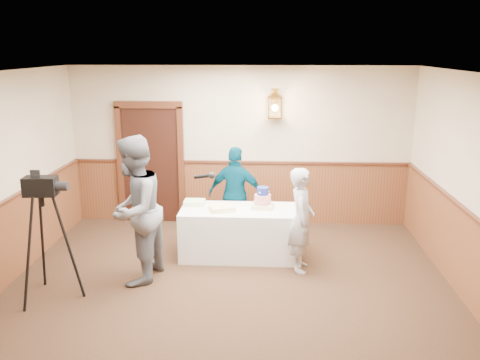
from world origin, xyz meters
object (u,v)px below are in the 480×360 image
(assistant_p, at_px, (236,195))
(sheet_cake_yellow, at_px, (222,208))
(display_table, at_px, (241,232))
(tiered_cake, at_px, (263,200))
(baker, at_px, (301,220))
(tv_camera_rig, at_px, (47,245))
(interviewer, at_px, (134,210))
(sheet_cake_green, at_px, (195,203))

(assistant_p, bearing_deg, sheet_cake_yellow, 89.53)
(display_table, xyz_separation_m, tiered_cake, (0.33, 0.08, 0.50))
(sheet_cake_yellow, height_order, baker, baker)
(sheet_cake_yellow, distance_m, baker, 1.20)
(display_table, height_order, tv_camera_rig, tv_camera_rig)
(interviewer, bearing_deg, tv_camera_rig, -50.20)
(tiered_cake, bearing_deg, tv_camera_rig, -149.90)
(assistant_p, relative_size, tv_camera_rig, 0.99)
(tv_camera_rig, bearing_deg, display_table, 27.57)
(assistant_p, bearing_deg, interviewer, 62.75)
(baker, distance_m, assistant_p, 1.47)
(sheet_cake_yellow, relative_size, interviewer, 0.18)
(display_table, relative_size, baker, 1.20)
(sheet_cake_green, height_order, assistant_p, assistant_p)
(sheet_cake_green, xyz_separation_m, interviewer, (-0.64, -1.08, 0.21))
(tiered_cake, relative_size, sheet_cake_yellow, 0.98)
(display_table, bearing_deg, assistant_p, 99.70)
(sheet_cake_yellow, height_order, interviewer, interviewer)
(display_table, distance_m, tv_camera_rig, 2.79)
(tv_camera_rig, bearing_deg, sheet_cake_green, 40.69)
(tv_camera_rig, bearing_deg, assistant_p, 38.85)
(tiered_cake, distance_m, assistant_p, 0.72)
(tiered_cake, height_order, sheet_cake_yellow, tiered_cake)
(tiered_cake, xyz_separation_m, baker, (0.55, -0.53, -0.13))
(tiered_cake, xyz_separation_m, sheet_cake_yellow, (-0.60, -0.18, -0.09))
(sheet_cake_green, xyz_separation_m, tv_camera_rig, (-1.62, -1.64, -0.07))
(interviewer, bearing_deg, baker, 111.70)
(display_table, relative_size, tv_camera_rig, 1.14)
(sheet_cake_yellow, xyz_separation_m, sheet_cake_green, (-0.45, 0.27, 0.00))
(tiered_cake, height_order, sheet_cake_green, tiered_cake)
(sheet_cake_green, relative_size, interviewer, 0.16)
(sheet_cake_yellow, distance_m, interviewer, 1.38)
(sheet_cake_yellow, distance_m, assistant_p, 0.76)
(interviewer, bearing_deg, sheet_cake_yellow, 136.58)
(interviewer, distance_m, baker, 2.30)
(tiered_cake, bearing_deg, interviewer, -149.70)
(tiered_cake, distance_m, tv_camera_rig, 3.09)
(display_table, height_order, tiered_cake, tiered_cake)
(tiered_cake, distance_m, sheet_cake_green, 1.05)
(sheet_cake_green, distance_m, baker, 1.71)
(sheet_cake_green, height_order, baker, baker)
(assistant_p, bearing_deg, display_table, 111.39)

